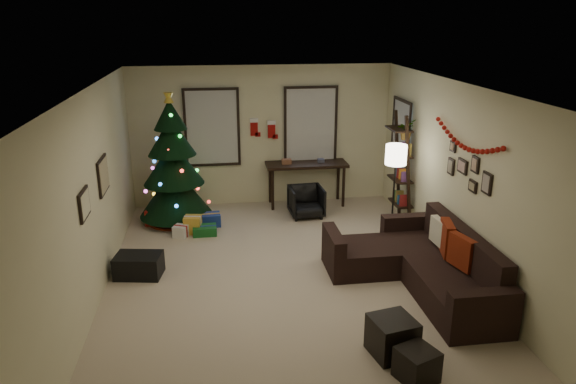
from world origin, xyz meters
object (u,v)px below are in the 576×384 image
object	(u,v)px
christmas_tree	(173,168)
desk_chair	(306,202)
sofa	(422,266)
desk	(307,168)
bookshelf	(401,172)

from	to	relation	value
christmas_tree	desk_chair	xyz separation A→B (m)	(2.38, -0.11, -0.71)
christmas_tree	sofa	size ratio (longest dim) A/B	0.91
christmas_tree	desk_chair	world-z (taller)	christmas_tree
desk	bookshelf	distance (m)	1.94
desk_chair	christmas_tree	bearing A→B (deg)	174.29
sofa	desk_chair	distance (m)	3.05
christmas_tree	sofa	world-z (taller)	christmas_tree
christmas_tree	desk_chair	bearing A→B (deg)	-2.62
christmas_tree	sofa	xyz separation A→B (m)	(3.51, -2.95, -0.72)
desk_chair	bookshelf	xyz separation A→B (m)	(1.58, -0.60, 0.68)
christmas_tree	bookshelf	distance (m)	4.02
desk_chair	bookshelf	world-z (taller)	bookshelf
desk	desk_chair	distance (m)	0.81
sofa	bookshelf	distance (m)	2.39
christmas_tree	bookshelf	size ratio (longest dim) A/B	1.20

